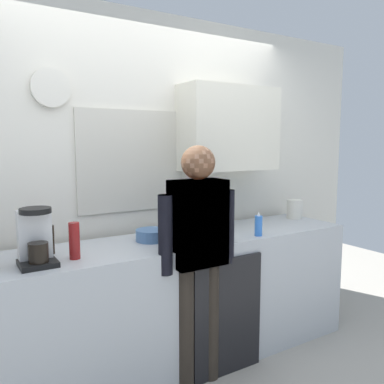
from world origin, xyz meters
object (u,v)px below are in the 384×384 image
object	(u,v)px
dish_soap	(258,225)
storage_canister	(295,209)
coffee_maker	(36,239)
cup_terracotta_mug	(35,245)
bottle_dark_sauce	(50,240)
bottle_red_vinegar	(74,241)
mixing_bowl	(151,235)
person_at_sink	(198,246)
person_guest	(198,246)
potted_plant	(224,213)

from	to	relation	value
dish_soap	storage_canister	distance (m)	0.81
coffee_maker	cup_terracotta_mug	bearing A→B (deg)	81.15
bottle_dark_sauce	dish_soap	size ratio (longest dim) A/B	1.00
cup_terracotta_mug	bottle_red_vinegar	bearing A→B (deg)	-58.89
mixing_bowl	storage_canister	xyz separation A→B (m)	(1.47, 0.06, 0.04)
mixing_bowl	dish_soap	world-z (taller)	dish_soap
coffee_maker	person_at_sink	distance (m)	0.99
bottle_red_vinegar	storage_canister	world-z (taller)	bottle_red_vinegar
bottle_red_vinegar	person_guest	bearing A→B (deg)	-14.67
potted_plant	person_at_sink	xyz separation A→B (m)	(-0.48, -0.36, -0.11)
potted_plant	bottle_red_vinegar	bearing A→B (deg)	-172.21
bottle_dark_sauce	person_at_sink	size ratio (longest dim) A/B	0.11
bottle_red_vinegar	mixing_bowl	size ratio (longest dim) A/B	1.00
coffee_maker	storage_canister	xyz separation A→B (m)	(2.27, 0.22, -0.06)
coffee_maker	bottle_red_vinegar	distance (m)	0.22
cup_terracotta_mug	coffee_maker	bearing A→B (deg)	-98.85
mixing_bowl	dish_soap	xyz separation A→B (m)	(0.74, -0.29, 0.04)
person_at_sink	storage_canister	bearing A→B (deg)	17.73
dish_soap	bottle_red_vinegar	bearing A→B (deg)	174.37
coffee_maker	storage_canister	distance (m)	2.28
person_guest	person_at_sink	bearing A→B (deg)	180.00
person_guest	bottle_dark_sauce	bearing A→B (deg)	-38.58
mixing_bowl	potted_plant	xyz separation A→B (m)	(0.64, 0.01, 0.09)
coffee_maker	bottle_red_vinegar	bearing A→B (deg)	0.21
mixing_bowl	storage_canister	bearing A→B (deg)	2.31
cup_terracotta_mug	potted_plant	xyz separation A→B (m)	(1.39, -0.12, 0.09)
coffee_maker	mixing_bowl	world-z (taller)	coffee_maker
bottle_red_vinegar	cup_terracotta_mug	distance (m)	0.34
bottle_red_vinegar	mixing_bowl	world-z (taller)	bottle_red_vinegar
bottle_red_vinegar	bottle_dark_sauce	bearing A→B (deg)	118.38
bottle_dark_sauce	dish_soap	bearing A→B (deg)	-12.59
bottle_dark_sauce	mixing_bowl	world-z (taller)	bottle_dark_sauce
person_at_sink	potted_plant	bearing A→B (deg)	37.60
cup_terracotta_mug	storage_canister	size ratio (longest dim) A/B	0.54
dish_soap	storage_canister	size ratio (longest dim) A/B	1.06
bottle_dark_sauce	cup_terracotta_mug	xyz separation A→B (m)	(-0.07, 0.10, -0.04)
bottle_red_vinegar	potted_plant	bearing A→B (deg)	7.79
bottle_dark_sauce	bottle_red_vinegar	xyz separation A→B (m)	(0.10, -0.19, 0.02)
dish_soap	person_guest	world-z (taller)	person_guest
bottle_red_vinegar	cup_terracotta_mug	size ratio (longest dim) A/B	2.39
bottle_red_vinegar	storage_canister	xyz separation A→B (m)	(2.05, 0.22, -0.03)
coffee_maker	person_guest	xyz separation A→B (m)	(0.96, -0.19, -0.13)
bottle_red_vinegar	dish_soap	xyz separation A→B (m)	(1.32, -0.13, -0.03)
bottle_red_vinegar	storage_canister	bearing A→B (deg)	6.00
coffee_maker	person_at_sink	size ratio (longest dim) A/B	0.21
bottle_red_vinegar	person_guest	xyz separation A→B (m)	(0.75, -0.20, -0.09)
dish_soap	person_guest	distance (m)	0.58
cup_terracotta_mug	potted_plant	world-z (taller)	potted_plant
person_at_sink	person_guest	size ratio (longest dim) A/B	1.00
cup_terracotta_mug	mixing_bowl	size ratio (longest dim) A/B	0.42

